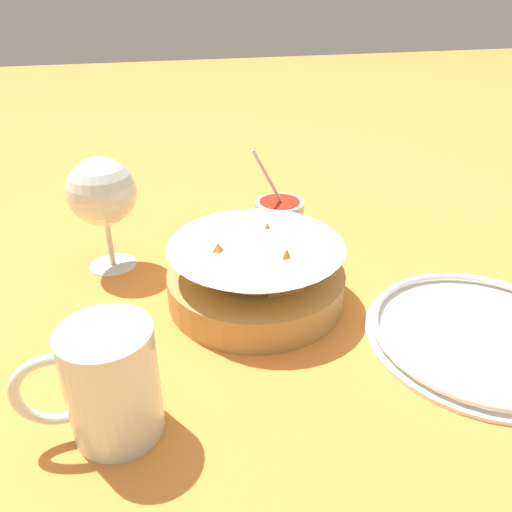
% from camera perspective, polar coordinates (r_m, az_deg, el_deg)
% --- Properties ---
extents(ground_plane, '(4.00, 4.00, 0.00)m').
position_cam_1_polar(ground_plane, '(0.63, 2.45, -2.68)').
color(ground_plane, orange).
extents(food_basket, '(0.21, 0.21, 0.08)m').
position_cam_1_polar(food_basket, '(0.58, 0.02, -2.20)').
color(food_basket, '#B2894C').
rests_on(food_basket, ground_plane).
extents(sauce_cup, '(0.08, 0.07, 0.12)m').
position_cam_1_polar(sauce_cup, '(0.77, 2.68, 5.06)').
color(sauce_cup, '#B7B7BC').
rests_on(sauce_cup, ground_plane).
extents(wine_glass, '(0.09, 0.09, 0.15)m').
position_cam_1_polar(wine_glass, '(0.65, -17.18, 6.73)').
color(wine_glass, silver).
rests_on(wine_glass, ground_plane).
extents(beer_mug, '(0.11, 0.07, 0.10)m').
position_cam_1_polar(beer_mug, '(0.43, -16.30, -14.08)').
color(beer_mug, silver).
rests_on(beer_mug, ground_plane).
extents(side_plate, '(0.24, 0.24, 0.01)m').
position_cam_1_polar(side_plate, '(0.58, 24.33, -8.10)').
color(side_plate, white).
rests_on(side_plate, ground_plane).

